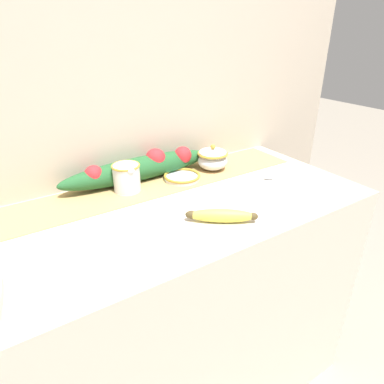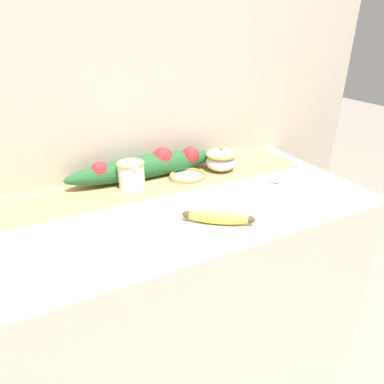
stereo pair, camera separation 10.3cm
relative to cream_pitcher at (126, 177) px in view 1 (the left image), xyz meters
The scene contains 9 objects.
countertop 0.55m from the cream_pitcher, 67.00° to the right, with size 1.33×0.61×0.91m, color beige.
back_wall 0.28m from the cream_pitcher, 59.63° to the left, with size 2.13×0.04×2.40m, color beige.
table_runner 0.10m from the cream_pitcher, ahead, with size 1.23×0.21×0.00m, color tan.
cream_pitcher is the anchor object (origin of this frame).
sugar_bowl 0.37m from the cream_pitcher, ahead, with size 0.12×0.12×0.10m.
small_dish 0.22m from the cream_pitcher, ahead, with size 0.14×0.14×0.02m.
banana 0.38m from the cream_pitcher, 66.63° to the right, with size 0.19×0.15×0.04m.
spoon 0.53m from the cream_pitcher, 21.43° to the right, with size 0.14×0.09×0.01m.
poinsettia_garland 0.10m from the cream_pitcher, 36.68° to the left, with size 0.61×0.10×0.11m.
Camera 1 is at (-0.48, -0.85, 1.44)m, focal length 32.00 mm.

